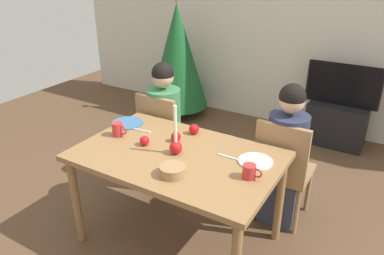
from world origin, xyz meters
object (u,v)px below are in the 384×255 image
object	(u,v)px
dining_table	(177,164)
plate_left	(127,123)
chair_right	(283,166)
bowl_walnuts	(173,171)
person_right_child	(285,158)
apple_near_candle	(194,129)
mug_right	(250,172)
mug_left	(118,129)
apple_by_left_plate	(145,141)
apple_by_right_mug	(176,137)
chair_left	(163,134)
tv_stand	(336,124)
candle_centerpiece	(176,144)
plate_right	(255,161)
person_left_child	(165,127)
tv	(343,85)
christmas_tree	(177,56)

from	to	relation	value
dining_table	plate_left	distance (m)	0.66
chair_right	bowl_walnuts	size ratio (longest dim) A/B	5.42
person_right_child	apple_near_candle	size ratio (longest dim) A/B	14.84
person_right_child	mug_right	distance (m)	0.71
person_right_child	mug_right	world-z (taller)	person_right_child
mug_left	apple_by_left_plate	bearing A→B (deg)	-4.84
chair_right	mug_left	size ratio (longest dim) A/B	6.91
chair_right	apple_near_candle	xyz separation A→B (m)	(-0.64, -0.28, 0.28)
apple_by_right_mug	apple_by_left_plate	bearing A→B (deg)	-134.28
dining_table	apple_by_right_mug	xyz separation A→B (m)	(-0.11, 0.15, 0.12)
mug_right	chair_right	bearing A→B (deg)	87.30
mug_right	apple_near_candle	size ratio (longest dim) A/B	1.61
chair_left	mug_right	world-z (taller)	chair_left
tv_stand	mug_right	size ratio (longest dim) A/B	5.05
candle_centerpiece	mug_right	bearing A→B (deg)	-2.80
dining_table	mug_left	bearing A→B (deg)	178.84
plate_right	tv_stand	bearing A→B (deg)	85.25
person_left_child	person_right_child	world-z (taller)	same
person_left_child	plate_right	distance (m)	1.18
candle_centerpiece	apple_by_right_mug	bearing A→B (deg)	122.61
person_left_child	bowl_walnuts	size ratio (longest dim) A/B	7.06
plate_left	bowl_walnuts	distance (m)	0.87
tv	bowl_walnuts	world-z (taller)	tv
plate_right	bowl_walnuts	size ratio (longest dim) A/B	1.38
tv_stand	person_left_child	bearing A→B (deg)	-126.75
candle_centerpiece	dining_table	bearing A→B (deg)	10.05
mug_left	apple_by_right_mug	bearing A→B (deg)	18.43
chair_left	christmas_tree	world-z (taller)	christmas_tree
mug_right	apple_near_candle	world-z (taller)	mug_right
chair_right	tv_stand	size ratio (longest dim) A/B	1.41
plate_right	mug_left	bearing A→B (deg)	-171.37
chair_right	candle_centerpiece	distance (m)	0.90
person_left_child	tv	xyz separation A→B (m)	(1.24, 1.66, 0.14)
tv	apple_near_candle	xyz separation A→B (m)	(-0.74, -1.97, 0.08)
person_right_child	chair_left	bearing A→B (deg)	-178.36
chair_left	plate_left	bearing A→B (deg)	-99.39
person_right_child	tv_stand	size ratio (longest dim) A/B	1.83
chair_right	mug_left	xyz separation A→B (m)	(-1.11, -0.60, 0.29)
apple_near_candle	bowl_walnuts	bearing A→B (deg)	-72.16
chair_left	person_left_child	size ratio (longest dim) A/B	0.77
plate_right	tv	bearing A→B (deg)	85.25
person_right_child	mug_right	bearing A→B (deg)	-92.57
mug_right	apple_near_candle	xyz separation A→B (m)	(-0.61, 0.36, -0.01)
person_right_child	apple_by_right_mug	xyz separation A→B (m)	(-0.69, -0.49, 0.22)
candle_centerpiece	plate_left	distance (m)	0.65
person_left_child	christmas_tree	bearing A→B (deg)	118.57
person_left_child	christmas_tree	xyz separation A→B (m)	(-0.80, 1.46, 0.24)
mug_left	person_right_child	bearing A→B (deg)	29.44
apple_near_candle	person_left_child	bearing A→B (deg)	148.11
tv	plate_right	world-z (taller)	tv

